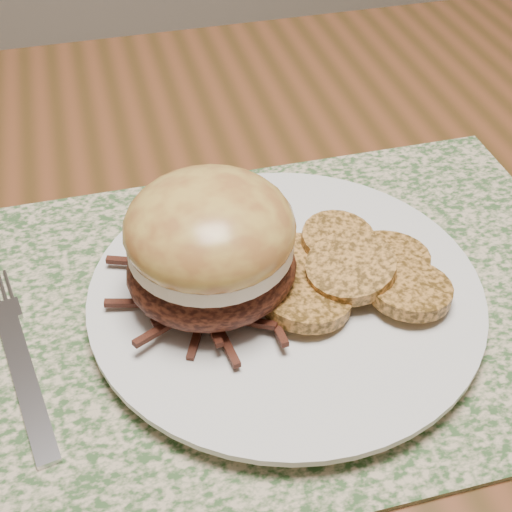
{
  "coord_description": "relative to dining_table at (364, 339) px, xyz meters",
  "views": [
    {
      "loc": [
        -0.19,
        -0.36,
        1.12
      ],
      "look_at": [
        -0.09,
        -0.0,
        0.79
      ],
      "focal_mm": 50.0,
      "sensor_mm": 36.0,
      "label": 1
    }
  ],
  "objects": [
    {
      "name": "pork_sandwich",
      "position": [
        -0.13,
        -0.01,
        0.14
      ],
      "size": [
        0.14,
        0.14,
        0.09
      ],
      "rotation": [
        0.0,
        0.0,
        0.29
      ],
      "color": "black",
      "rests_on": "dinner_plate"
    },
    {
      "name": "dining_table",
      "position": [
        0.0,
        0.0,
        0.0
      ],
      "size": [
        1.5,
        0.9,
        0.75
      ],
      "color": "brown",
      "rests_on": "ground"
    },
    {
      "name": "fork",
      "position": [
        -0.26,
        -0.02,
        0.09
      ],
      "size": [
        0.05,
        0.18,
        0.0
      ],
      "rotation": [
        0.0,
        0.0,
        0.18
      ],
      "color": "#B6B6BD",
      "rests_on": "placemat"
    },
    {
      "name": "placemat",
      "position": [
        -0.07,
        -0.02,
        0.08
      ],
      "size": [
        0.45,
        0.33,
        0.0
      ],
      "primitive_type": "cube",
      "color": "#34542B",
      "rests_on": "dining_table"
    },
    {
      "name": "dinner_plate",
      "position": [
        -0.08,
        -0.02,
        0.09
      ],
      "size": [
        0.26,
        0.26,
        0.02
      ],
      "primitive_type": "cylinder",
      "color": "silver",
      "rests_on": "placemat"
    },
    {
      "name": "roasted_potatoes",
      "position": [
        -0.03,
        -0.02,
        0.11
      ],
      "size": [
        0.14,
        0.14,
        0.03
      ],
      "color": "#B67935",
      "rests_on": "dinner_plate"
    }
  ]
}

